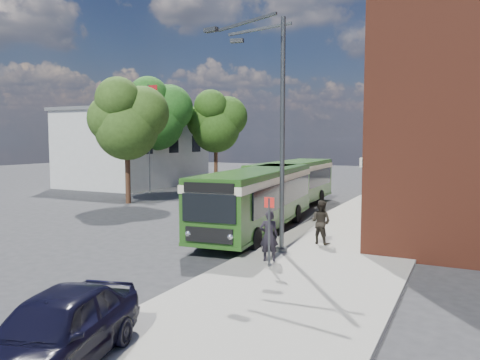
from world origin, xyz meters
The scene contains 15 objects.
ground centered at (0.00, 0.00, 0.00)m, with size 120.00×120.00×0.00m, color #29292B.
pavement centered at (7.00, 8.00, 0.07)m, with size 6.00×48.00×0.15m, color gray.
kerb_line centered at (3.95, 8.00, 0.01)m, with size 0.12×48.00×0.01m, color beige.
white_building centered at (-18.00, 18.00, 3.66)m, with size 9.40×13.40×7.30m.
flagpole centered at (-12.45, 13.00, 4.94)m, with size 0.95×0.10×9.00m.
street_lamp centered at (4.84, -2.00, 4.79)m, with size 2.96×2.38×9.00m.
bus_stop_sign centered at (5.60, -4.20, 1.51)m, with size 0.35×0.08×2.52m.
bus_front centered at (2.50, 1.82, 1.83)m, with size 3.71×11.84×3.02m.
bus_rear centered at (1.29, 9.96, 1.83)m, with size 2.88×10.89×3.02m.
parked_car centered at (4.80, -12.59, 0.90)m, with size 1.78×4.42×1.51m, color black.
pedestrian_a centered at (5.30, -3.51, 1.06)m, with size 0.66×0.44×1.81m, color black.
pedestrian_b centered at (6.16, 0.00, 1.06)m, with size 0.88×0.69×1.82m, color black.
tree_left centered at (-9.71, 6.91, 5.87)m, with size 5.13×4.87×8.65m.
tree_mid centered at (-13.63, 15.50, 6.73)m, with size 5.87×5.59×9.92m.
tree_right centered at (-10.37, 20.61, 6.19)m, with size 5.40×5.14×9.12m.
Camera 1 is at (11.65, -18.61, 4.48)m, focal length 35.00 mm.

